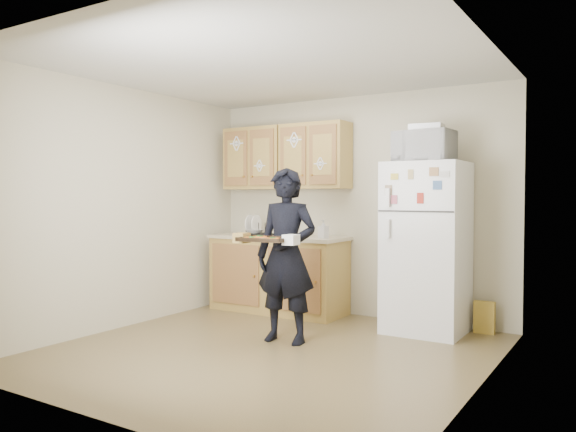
{
  "coord_description": "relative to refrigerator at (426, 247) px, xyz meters",
  "views": [
    {
      "loc": [
        2.73,
        -4.05,
        1.36
      ],
      "look_at": [
        -0.07,
        0.45,
        1.18
      ],
      "focal_mm": 35.0,
      "sensor_mm": 36.0,
      "label": 1
    }
  ],
  "objects": [
    {
      "name": "floor",
      "position": [
        -0.95,
        -1.43,
        -0.85
      ],
      "size": [
        3.6,
        3.6,
        0.0
      ],
      "primitive_type": "plane",
      "color": "brown",
      "rests_on": "ground"
    },
    {
      "name": "ceiling",
      "position": [
        -0.95,
        -1.43,
        1.65
      ],
      "size": [
        3.6,
        3.6,
        0.0
      ],
      "primitive_type": "plane",
      "color": "silver",
      "rests_on": "wall_back"
    },
    {
      "name": "wall_back",
      "position": [
        -0.95,
        0.37,
        0.4
      ],
      "size": [
        3.6,
        0.04,
        2.5
      ],
      "primitive_type": "cube",
      "color": "beige",
      "rests_on": "floor"
    },
    {
      "name": "wall_front",
      "position": [
        -0.95,
        -3.23,
        0.4
      ],
      "size": [
        3.6,
        0.04,
        2.5
      ],
      "primitive_type": "cube",
      "color": "beige",
      "rests_on": "floor"
    },
    {
      "name": "wall_left",
      "position": [
        -2.75,
        -1.43,
        0.4
      ],
      "size": [
        0.04,
        3.6,
        2.5
      ],
      "primitive_type": "cube",
      "color": "beige",
      "rests_on": "floor"
    },
    {
      "name": "wall_right",
      "position": [
        0.85,
        -1.43,
        0.4
      ],
      "size": [
        0.04,
        3.6,
        2.5
      ],
      "primitive_type": "cube",
      "color": "beige",
      "rests_on": "floor"
    },
    {
      "name": "refrigerator",
      "position": [
        0.0,
        0.0,
        0.0
      ],
      "size": [
        0.75,
        0.7,
        1.7
      ],
      "primitive_type": "cube",
      "color": "white",
      "rests_on": "floor"
    },
    {
      "name": "base_cabinet",
      "position": [
        -1.8,
        0.05,
        -0.42
      ],
      "size": [
        1.6,
        0.6,
        0.86
      ],
      "primitive_type": "cube",
      "color": "olive",
      "rests_on": "floor"
    },
    {
      "name": "countertop",
      "position": [
        -1.8,
        0.05,
        0.03
      ],
      "size": [
        1.64,
        0.64,
        0.04
      ],
      "primitive_type": "cube",
      "color": "beige",
      "rests_on": "base_cabinet"
    },
    {
      "name": "upper_cab_left",
      "position": [
        -2.2,
        0.18,
        0.98
      ],
      "size": [
        0.8,
        0.33,
        0.75
      ],
      "primitive_type": "cube",
      "color": "olive",
      "rests_on": "wall_back"
    },
    {
      "name": "upper_cab_right",
      "position": [
        -1.38,
        0.18,
        0.98
      ],
      "size": [
        0.8,
        0.33,
        0.75
      ],
      "primitive_type": "cube",
      "color": "olive",
      "rests_on": "wall_back"
    },
    {
      "name": "cereal_box",
      "position": [
        0.52,
        0.24,
        -0.69
      ],
      "size": [
        0.2,
        0.07,
        0.32
      ],
      "primitive_type": "cube",
      "color": "#F2E355",
      "rests_on": "floor"
    },
    {
      "name": "person",
      "position": [
        -0.98,
        -1.07,
        -0.04
      ],
      "size": [
        0.63,
        0.44,
        1.63
      ],
      "primitive_type": "imported",
      "rotation": [
        0.0,
        0.0,
        0.09
      ],
      "color": "black",
      "rests_on": "floor"
    },
    {
      "name": "baking_tray",
      "position": [
        -1.01,
        -1.37,
        0.13
      ],
      "size": [
        0.47,
        0.36,
        0.04
      ],
      "primitive_type": "cube",
      "rotation": [
        0.0,
        0.0,
        0.09
      ],
      "color": "black",
      "rests_on": "person"
    },
    {
      "name": "pizza_front_left",
      "position": [
        -1.11,
        -1.45,
        0.14
      ],
      "size": [
        0.15,
        0.15,
        0.02
      ],
      "primitive_type": "cylinder",
      "color": "orange",
      "rests_on": "baking_tray"
    },
    {
      "name": "pizza_front_right",
      "position": [
        -0.9,
        -1.43,
        0.14
      ],
      "size": [
        0.15,
        0.15,
        0.02
      ],
      "primitive_type": "cylinder",
      "color": "orange",
      "rests_on": "baking_tray"
    },
    {
      "name": "pizza_back_left",
      "position": [
        -1.12,
        -1.31,
        0.14
      ],
      "size": [
        0.15,
        0.15,
        0.02
      ],
      "primitive_type": "cylinder",
      "color": "orange",
      "rests_on": "baking_tray"
    },
    {
      "name": "microwave",
      "position": [
        -0.02,
        -0.05,
        1.0
      ],
      "size": [
        0.58,
        0.41,
        0.31
      ],
      "primitive_type": "imported",
      "rotation": [
        0.0,
        0.0,
        -0.06
      ],
      "color": "white",
      "rests_on": "refrigerator"
    },
    {
      "name": "foil_pan",
      "position": [
        -0.0,
        -0.02,
        1.19
      ],
      "size": [
        0.33,
        0.25,
        0.07
      ],
      "primitive_type": "cube",
      "rotation": [
        0.0,
        0.0,
        0.08
      ],
      "color": "silver",
      "rests_on": "microwave"
    },
    {
      "name": "dish_rack",
      "position": [
        -2.06,
        0.02,
        0.13
      ],
      "size": [
        0.42,
        0.32,
        0.16
      ],
      "primitive_type": "cube",
      "rotation": [
        0.0,
        0.0,
        0.05
      ],
      "color": "black",
      "rests_on": "countertop"
    },
    {
      "name": "bowl",
      "position": [
        -2.11,
        0.02,
        0.09
      ],
      "size": [
        0.21,
        0.21,
        0.05
      ],
      "primitive_type": "imported",
      "rotation": [
        0.0,
        0.0,
        -0.1
      ],
      "color": "white",
      "rests_on": "dish_rack"
    },
    {
      "name": "soap_bottle",
      "position": [
        -1.15,
        -0.04,
        0.15
      ],
      "size": [
        0.11,
        0.11,
        0.2
      ],
      "primitive_type": "imported",
      "rotation": [
        0.0,
        0.0,
        -0.18
      ],
      "color": "white",
      "rests_on": "countertop"
    }
  ]
}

